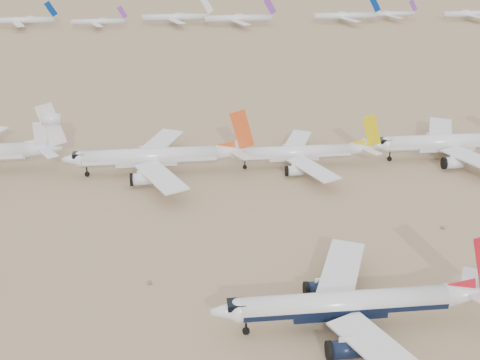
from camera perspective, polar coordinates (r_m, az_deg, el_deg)
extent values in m
plane|color=#80694A|center=(128.50, 6.16, -11.37)|extent=(7000.00, 7000.00, 0.00)
cylinder|color=silver|center=(123.11, 8.93, -10.36)|extent=(37.90, 4.48, 4.48)
cube|color=black|center=(123.42, 8.91, -10.58)|extent=(37.14, 4.55, 1.01)
sphere|color=silver|center=(119.87, -0.01, -11.06)|extent=(4.48, 4.48, 4.48)
cube|color=black|center=(119.12, -0.34, -10.60)|extent=(3.14, 2.91, 1.12)
cone|color=silver|center=(130.67, 19.03, -9.15)|extent=(9.48, 4.48, 4.48)
cube|color=silver|center=(114.08, 12.12, -14.19)|extent=(14.64, 23.07, 0.70)
cylinder|color=black|center=(116.95, 9.01, -14.10)|extent=(5.26, 3.23, 3.23)
cube|color=silver|center=(135.04, 8.67, -7.44)|extent=(14.64, 23.07, 0.70)
cube|color=silver|center=(134.45, 19.02, -7.89)|extent=(6.02, 7.87, 0.27)
cylinder|color=black|center=(131.67, 6.91, -9.24)|extent=(5.26, 3.23, 3.23)
cylinder|color=black|center=(122.57, 0.52, -12.76)|extent=(1.34, 0.56, 1.34)
cylinder|color=black|center=(123.44, 9.91, -12.72)|extent=(1.88, 1.12, 1.88)
cylinder|color=black|center=(128.33, 9.14, -11.10)|extent=(1.88, 1.12, 1.88)
cylinder|color=silver|center=(206.46, 17.40, 3.13)|extent=(37.70, 4.57, 4.57)
cube|color=silver|center=(206.65, 17.38, 2.98)|extent=(36.94, 4.64, 1.03)
sphere|color=silver|center=(199.69, 12.43, 2.99)|extent=(4.57, 4.57, 4.57)
cube|color=black|center=(199.05, 12.28, 3.33)|extent=(3.20, 2.97, 1.14)
cube|color=silver|center=(196.74, 19.63, 1.59)|extent=(14.56, 22.94, 0.71)
cylinder|color=silver|center=(198.68, 17.78, 1.41)|extent=(5.24, 3.29, 3.29)
cube|color=silver|center=(219.31, 16.75, 4.16)|extent=(14.56, 22.94, 0.71)
cylinder|color=silver|center=(214.63, 15.85, 3.27)|extent=(5.24, 3.29, 3.29)
cylinder|color=black|center=(201.65, 12.63, 1.78)|extent=(1.37, 0.57, 1.37)
cylinder|color=black|center=(205.83, 18.00, 1.71)|extent=(1.92, 1.14, 1.92)
cylinder|color=black|center=(211.26, 17.32, 2.35)|extent=(1.92, 1.14, 1.92)
cylinder|color=silver|center=(191.94, 4.83, 2.37)|extent=(31.65, 3.85, 3.85)
cube|color=silver|center=(192.11, 4.83, 2.24)|extent=(31.02, 3.90, 0.87)
sphere|color=silver|center=(189.57, 0.13, 2.18)|extent=(3.85, 3.85, 3.85)
cube|color=black|center=(189.13, -0.04, 2.48)|extent=(2.69, 2.50, 0.96)
cone|color=silver|center=(196.50, 10.45, 2.65)|extent=(7.91, 3.85, 3.85)
cube|color=silver|center=(182.56, 6.25, 0.95)|extent=(12.22, 19.26, 0.60)
cube|color=silver|center=(193.53, 11.19, 2.42)|extent=(5.02, 6.57, 0.23)
cylinder|color=silver|center=(185.38, 4.74, 0.79)|extent=(4.40, 2.77, 2.77)
cube|color=silver|center=(202.88, 4.90, 3.34)|extent=(12.22, 19.26, 0.60)
cube|color=silver|center=(200.04, 10.59, 3.17)|extent=(5.02, 6.57, 0.23)
cylinder|color=silver|center=(199.66, 3.89, 2.51)|extent=(4.40, 2.77, 2.77)
cube|color=#D8C10E|center=(195.31, 11.18, 4.18)|extent=(6.00, 0.31, 9.88)
cylinder|color=black|center=(191.10, 0.42, 1.12)|extent=(1.15, 0.48, 1.15)
cylinder|color=black|center=(191.08, 5.34, 1.09)|extent=(1.62, 0.96, 1.62)
cylinder|color=black|center=(195.96, 5.03, 1.68)|extent=(1.62, 0.96, 1.62)
cylinder|color=silver|center=(187.75, -7.69, 2.03)|extent=(37.55, 4.59, 4.59)
cube|color=silver|center=(187.95, -7.68, 1.87)|extent=(36.80, 4.66, 1.03)
sphere|color=silver|center=(189.19, -13.38, 1.76)|extent=(4.59, 4.59, 4.59)
cube|color=black|center=(188.83, -13.62, 2.10)|extent=(3.21, 2.98, 1.15)
cone|color=silver|center=(188.42, -0.62, 2.44)|extent=(9.39, 4.59, 4.59)
cube|color=silver|center=(175.71, -6.77, 0.27)|extent=(14.50, 22.86, 0.71)
cube|color=silver|center=(184.38, 0.08, 2.15)|extent=(5.96, 7.79, 0.28)
cylinder|color=silver|center=(180.28, -8.33, 0.08)|extent=(5.22, 3.30, 3.30)
cube|color=silver|center=(200.38, -6.82, 3.22)|extent=(14.50, 22.86, 0.71)
cube|color=silver|center=(192.44, -0.22, 3.08)|extent=(5.96, 7.79, 0.28)
cylinder|color=silver|center=(197.52, -8.23, 2.20)|extent=(5.22, 3.30, 3.30)
cube|color=#C8471B|center=(186.47, 0.17, 4.34)|extent=(7.12, 0.37, 11.73)
cylinder|color=black|center=(190.74, -12.91, 0.49)|extent=(1.38, 0.57, 1.38)
cylinder|color=black|center=(186.34, -7.15, 0.46)|extent=(1.93, 1.15, 1.93)
cylinder|color=black|center=(192.28, -7.15, 1.20)|extent=(1.93, 1.15, 1.93)
cone|color=silver|center=(196.84, -16.43, 2.53)|extent=(10.40, 4.98, 4.98)
cube|color=silver|center=(191.85, -16.07, 2.23)|extent=(6.60, 8.64, 0.30)
cube|color=silver|center=(200.72, -15.68, 3.21)|extent=(6.60, 8.64, 0.30)
cube|color=silver|center=(194.01, -15.83, 4.56)|extent=(7.89, 0.40, 12.99)
cylinder|color=silver|center=(193.48, -15.79, 5.02)|extent=(5.20, 3.23, 3.23)
cylinder|color=silver|center=(419.28, -18.16, 12.82)|extent=(37.25, 3.68, 3.68)
cube|color=navy|center=(415.25, -15.84, 13.87)|extent=(7.42, 0.37, 9.34)
cube|color=silver|center=(410.06, -18.40, 12.50)|extent=(9.81, 17.15, 0.37)
cube|color=silver|center=(428.70, -17.92, 12.98)|extent=(9.81, 17.15, 0.37)
cylinder|color=silver|center=(406.05, -12.03, 13.09)|extent=(30.44, 3.01, 3.01)
cube|color=#6C3295|center=(404.15, -10.01, 13.93)|extent=(6.06, 0.30, 7.63)
cube|color=silver|center=(398.40, -12.12, 12.82)|extent=(8.02, 14.01, 0.30)
cube|color=silver|center=(413.85, -11.94, 13.22)|extent=(8.02, 14.01, 0.30)
cylinder|color=silver|center=(411.00, -5.49, 13.66)|extent=(39.71, 3.92, 3.92)
cube|color=silver|center=(410.74, -2.84, 14.67)|extent=(7.91, 0.39, 9.96)
cube|color=silver|center=(400.97, -5.45, 13.34)|extent=(10.46, 18.28, 0.39)
cube|color=silver|center=(421.23, -5.53, 13.82)|extent=(10.46, 18.28, 0.39)
cylinder|color=silver|center=(405.30, -0.15, 13.63)|extent=(39.92, 3.95, 3.95)
cube|color=#6C3295|center=(406.73, 2.57, 14.60)|extent=(7.95, 0.39, 10.01)
cube|color=silver|center=(395.29, 0.03, 13.29)|extent=(10.52, 18.38, 0.39)
cube|color=silver|center=(415.52, -0.31, 13.79)|extent=(10.52, 18.38, 0.39)
cylinder|color=silver|center=(419.51, 8.99, 13.68)|extent=(38.03, 3.76, 3.76)
cube|color=navy|center=(423.57, 11.45, 14.47)|extent=(7.57, 0.38, 9.54)
cube|color=silver|center=(410.26, 9.34, 13.36)|extent=(10.02, 17.51, 0.38)
cube|color=silver|center=(428.97, 8.63, 13.83)|extent=(10.02, 17.51, 0.38)
cylinder|color=silver|center=(433.78, 12.72, 13.66)|extent=(29.65, 2.93, 2.93)
cube|color=#6C3295|center=(437.73, 14.56, 14.23)|extent=(5.90, 0.29, 7.44)
cube|color=silver|center=(426.70, 13.05, 13.42)|extent=(7.81, 13.65, 0.29)
cube|color=silver|center=(441.02, 12.40, 13.78)|extent=(7.81, 13.65, 0.29)
cylinder|color=silver|center=(445.39, 19.32, 13.24)|extent=(37.54, 3.71, 3.71)
cube|color=silver|center=(454.15, 18.79, 13.41)|extent=(9.89, 17.28, 0.37)
ellipsoid|color=brown|center=(137.88, -7.73, -8.66)|extent=(0.98, 0.98, 0.54)
ellipsoid|color=brown|center=(136.54, 16.22, -9.85)|extent=(0.84, 0.84, 0.46)
ellipsoid|color=brown|center=(164.80, 16.91, -3.88)|extent=(0.98, 0.98, 0.54)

